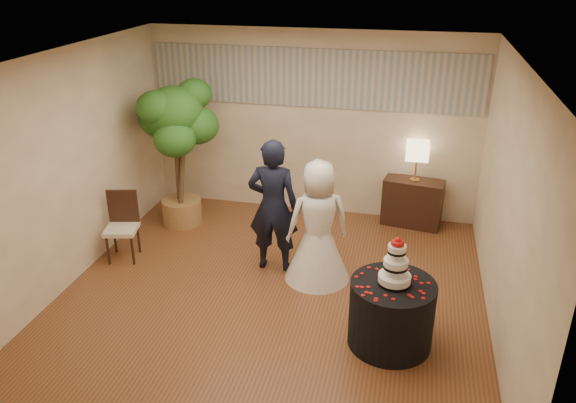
% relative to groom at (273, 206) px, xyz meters
% --- Properties ---
extents(floor, '(5.00, 5.00, 0.00)m').
position_rel_groom_xyz_m(floor, '(0.14, -0.60, -0.87)').
color(floor, brown).
rests_on(floor, ground).
extents(ceiling, '(5.00, 5.00, 0.00)m').
position_rel_groom_xyz_m(ceiling, '(0.14, -0.60, 1.93)').
color(ceiling, white).
rests_on(ceiling, wall_back).
extents(wall_back, '(5.00, 0.06, 2.80)m').
position_rel_groom_xyz_m(wall_back, '(0.14, 1.90, 0.53)').
color(wall_back, beige).
rests_on(wall_back, ground).
extents(wall_front, '(5.00, 0.06, 2.80)m').
position_rel_groom_xyz_m(wall_front, '(0.14, -3.10, 0.53)').
color(wall_front, beige).
rests_on(wall_front, ground).
extents(wall_left, '(0.06, 5.00, 2.80)m').
position_rel_groom_xyz_m(wall_left, '(-2.36, -0.60, 0.53)').
color(wall_left, beige).
rests_on(wall_left, ground).
extents(wall_right, '(0.06, 5.00, 2.80)m').
position_rel_groom_xyz_m(wall_right, '(2.64, -0.60, 0.53)').
color(wall_right, beige).
rests_on(wall_right, ground).
extents(mural_border, '(4.90, 0.02, 0.85)m').
position_rel_groom_xyz_m(mural_border, '(0.14, 1.88, 1.23)').
color(mural_border, '#A19E97').
rests_on(mural_border, wall_back).
extents(groom, '(0.65, 0.44, 1.75)m').
position_rel_groom_xyz_m(groom, '(0.00, 0.00, 0.00)').
color(groom, black).
rests_on(groom, floor).
extents(bride, '(1.07, 1.07, 1.56)m').
position_rel_groom_xyz_m(bride, '(0.60, -0.13, -0.09)').
color(bride, white).
rests_on(bride, floor).
extents(cake_table, '(0.94, 0.94, 0.73)m').
position_rel_groom_xyz_m(cake_table, '(1.57, -1.24, -0.51)').
color(cake_table, black).
rests_on(cake_table, floor).
extents(wedding_cake, '(0.33, 0.33, 0.52)m').
position_rel_groom_xyz_m(wedding_cake, '(1.57, -1.24, 0.12)').
color(wedding_cake, white).
rests_on(wedding_cake, cake_table).
extents(console, '(0.91, 0.51, 0.72)m').
position_rel_groom_xyz_m(console, '(1.71, 1.68, -0.52)').
color(console, black).
rests_on(console, floor).
extents(table_lamp, '(0.32, 0.32, 0.58)m').
position_rel_groom_xyz_m(table_lamp, '(1.71, 1.68, 0.13)').
color(table_lamp, '#D4B88B').
rests_on(table_lamp, console).
extents(ficus_tree, '(1.34, 1.34, 2.20)m').
position_rel_groom_xyz_m(ficus_tree, '(-1.68, 0.97, 0.23)').
color(ficus_tree, '#2A631F').
rests_on(ficus_tree, floor).
extents(side_chair, '(0.51, 0.52, 0.92)m').
position_rel_groom_xyz_m(side_chair, '(-2.02, -0.22, -0.42)').
color(side_chair, black).
rests_on(side_chair, floor).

